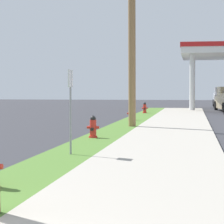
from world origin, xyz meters
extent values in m
cylinder|color=red|center=(0.65, 3.11, 0.47)|extent=(0.10, 0.09, 0.09)
cylinder|color=red|center=(0.49, 11.85, 0.15)|extent=(0.29, 0.29, 0.06)
cylinder|color=red|center=(0.49, 11.85, 0.42)|extent=(0.22, 0.22, 0.60)
sphere|color=black|center=(0.49, 11.85, 0.76)|extent=(0.19, 0.19, 0.19)
cylinder|color=black|center=(0.49, 11.85, 0.84)|extent=(0.06, 0.06, 0.05)
cylinder|color=red|center=(0.33, 11.85, 0.47)|extent=(0.10, 0.09, 0.09)
cylinder|color=red|center=(0.65, 11.85, 0.47)|extent=(0.10, 0.09, 0.09)
cylinder|color=black|center=(0.49, 11.68, 0.42)|extent=(0.11, 0.12, 0.11)
cylinder|color=red|center=(0.56, 21.88, 0.15)|extent=(0.29, 0.29, 0.06)
cylinder|color=red|center=(0.56, 21.88, 0.42)|extent=(0.22, 0.22, 0.60)
sphere|color=black|center=(0.56, 21.88, 0.76)|extent=(0.19, 0.19, 0.19)
cylinder|color=black|center=(0.56, 21.88, 0.84)|extent=(0.06, 0.06, 0.05)
cylinder|color=red|center=(0.40, 21.88, 0.47)|extent=(0.10, 0.09, 0.09)
cylinder|color=red|center=(0.72, 21.88, 0.47)|extent=(0.10, 0.09, 0.09)
cylinder|color=black|center=(0.56, 21.71, 0.42)|extent=(0.11, 0.12, 0.11)
cylinder|color=red|center=(0.54, 29.86, 0.15)|extent=(0.29, 0.29, 0.06)
cylinder|color=red|center=(0.54, 29.86, 0.42)|extent=(0.22, 0.22, 0.60)
sphere|color=black|center=(0.54, 29.86, 0.76)|extent=(0.19, 0.19, 0.19)
cylinder|color=black|center=(0.54, 29.86, 0.84)|extent=(0.06, 0.06, 0.05)
cylinder|color=red|center=(0.38, 29.86, 0.47)|extent=(0.10, 0.09, 0.09)
cylinder|color=red|center=(0.70, 29.86, 0.47)|extent=(0.10, 0.09, 0.09)
cylinder|color=black|center=(0.54, 29.69, 0.42)|extent=(0.11, 0.12, 0.11)
cylinder|color=#937047|center=(1.16, 17.21, 4.81)|extent=(0.38, 0.55, 9.38)
cylinder|color=gray|center=(0.79, 7.48, 1.17)|extent=(0.05, 0.05, 2.10)
cube|color=white|center=(0.79, 7.48, 2.02)|extent=(0.04, 0.36, 0.44)
cylinder|color=silver|center=(3.75, 35.76, 2.29)|extent=(0.44, 0.44, 4.58)
cylinder|color=silver|center=(3.75, 44.08, 2.29)|extent=(0.44, 0.44, 4.58)
cube|color=#47474C|center=(6.54, 44.08, 0.80)|extent=(0.70, 1.10, 1.60)
cylinder|color=black|center=(6.24, 35.44, 0.38)|extent=(0.25, 0.77, 0.76)
cube|color=#BCBCC1|center=(6.90, 47.12, 0.71)|extent=(2.10, 5.43, 1.00)
cube|color=#BCBCC1|center=(6.88, 46.15, 1.59)|extent=(1.88, 2.08, 0.76)
cube|color=#BCBCC1|center=(6.92, 48.31, 1.33)|extent=(1.93, 2.95, 0.24)
cylinder|color=black|center=(5.91, 44.99, 0.38)|extent=(0.23, 0.76, 0.76)
cylinder|color=black|center=(5.99, 49.29, 0.38)|extent=(0.23, 0.76, 0.76)
cylinder|color=black|center=(5.75, 38.68, 0.38)|extent=(0.29, 0.78, 0.76)
cylinder|color=black|center=(6.15, 34.40, 0.38)|extent=(0.29, 0.78, 0.76)
camera|label=1|loc=(3.81, -4.81, 1.74)|focal=81.07mm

